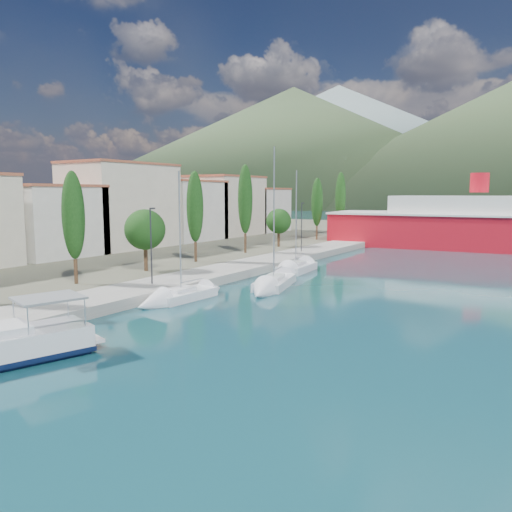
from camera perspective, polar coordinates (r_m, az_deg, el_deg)
The scene contains 9 objects.
ground at distance 137.73m, azimuth 24.15°, elevation 3.23°, with size 1400.00×1400.00×0.00m, color #13404A.
quay at distance 51.16m, azimuth -1.41°, elevation -1.35°, with size 5.00×88.00×0.80m, color gray.
land_strip at distance 84.42m, azimuth -19.49°, elevation 1.58°, with size 70.00×148.00×0.70m, color #565644.
town_buildings at distance 73.60m, azimuth -11.78°, elevation 5.15°, with size 9.20×69.20×11.30m.
tree_row at distance 58.06m, azimuth -3.28°, elevation 5.08°, with size 3.82×65.10×10.90m.
lamp_posts at distance 41.71m, azimuth -10.13°, elevation 1.70°, with size 0.15×47.64×6.06m.
sailboat_near at distance 37.01m, azimuth -10.08°, elevation -4.94°, with size 2.58×7.39×10.45m.
sailboat_mid at distance 40.97m, azimuth 1.40°, elevation -3.63°, with size 4.54×9.14×12.73m.
sailboat_far at distance 49.66m, azimuth 3.90°, elevation -1.72°, with size 3.14×7.83×11.22m.
Camera 1 is at (18.91, -16.19, 7.99)m, focal length 35.00 mm.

